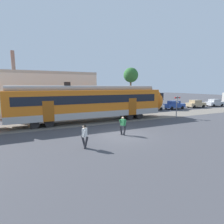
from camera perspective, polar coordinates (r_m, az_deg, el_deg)
name	(u,v)px	position (r m, az deg, el deg)	size (l,w,h in m)	color
ground_plane	(121,135)	(15.58, 3.11, -7.44)	(160.00, 160.00, 0.00)	#424247
pedestrian_white	(85,135)	(12.19, -8.93, -7.35)	(0.44, 0.67, 1.67)	#28282D
pedestrian_green	(123,124)	(15.33, 3.64, -3.90)	(0.71, 0.52, 1.67)	#28282D
parked_car_white	(153,106)	(31.71, 13.11, 1.90)	(4.07, 1.90, 1.54)	silver
parked_car_blue	(174,105)	(34.87, 19.64, 2.20)	(4.08, 1.91, 1.54)	#284799
parked_car_tan	(196,104)	(38.93, 25.66, 2.46)	(4.06, 1.86, 1.54)	tan
parked_car_silver	(215,103)	(43.26, 30.49, 2.64)	(4.09, 1.93, 1.54)	#B7BABF
crossing_signal	(177,103)	(24.78, 20.44, 2.68)	(0.96, 0.21, 3.00)	gray
background_building	(47,93)	(29.06, -20.36, 5.82)	(14.48, 5.00, 9.20)	beige
street_tree_right	(131,75)	(35.22, 6.17, 11.78)	(2.88, 2.88, 7.88)	brown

